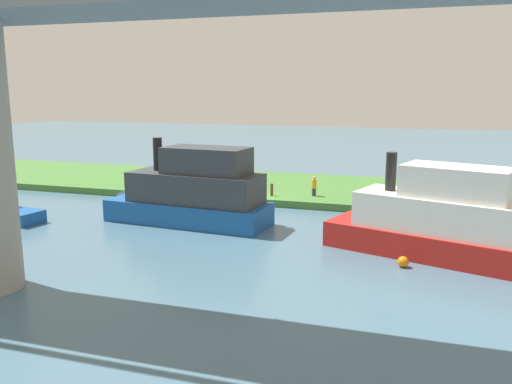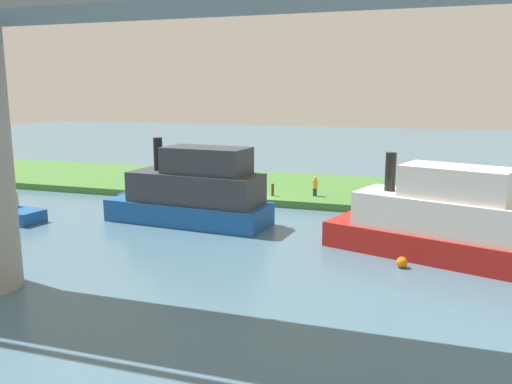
% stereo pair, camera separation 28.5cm
% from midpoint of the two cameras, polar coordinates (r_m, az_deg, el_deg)
% --- Properties ---
extents(ground_plane, '(160.00, 160.00, 0.00)m').
position_cam_midpoint_polar(ground_plane, '(36.41, -0.75, -1.49)').
color(ground_plane, '#476B7F').
extents(grassy_bank, '(80.00, 12.00, 0.50)m').
position_cam_midpoint_polar(grassy_bank, '(41.98, 1.84, 0.53)').
color(grassy_bank, '#427533').
rests_on(grassy_bank, ground).
extents(person_on_bank, '(0.40, 0.40, 1.39)m').
position_cam_midpoint_polar(person_on_bank, '(37.31, 6.06, 0.64)').
color(person_on_bank, '#2D334C').
rests_on(person_on_bank, grassy_bank).
extents(mooring_post, '(0.20, 0.20, 0.87)m').
position_cam_midpoint_polar(mooring_post, '(37.17, 1.49, 0.25)').
color(mooring_post, brown).
rests_on(mooring_post, grassy_bank).
extents(skiff_small, '(9.99, 5.94, 4.84)m').
position_cam_midpoint_polar(skiff_small, '(26.49, 18.32, -2.82)').
color(skiff_small, red).
rests_on(skiff_small, ground).
extents(houseboat_blue, '(10.10, 4.09, 5.04)m').
position_cam_midpoint_polar(houseboat_blue, '(31.50, -7.11, -0.07)').
color(houseboat_blue, '#195199').
rests_on(houseboat_blue, ground).
extents(motorboat_white, '(5.18, 2.53, 1.65)m').
position_cam_midpoint_polar(motorboat_white, '(35.73, -25.72, -1.86)').
color(motorboat_white, '#195199').
rests_on(motorboat_white, ground).
extents(motorboat_red, '(4.75, 2.26, 1.52)m').
position_cam_midpoint_polar(motorboat_red, '(37.68, -11.79, -0.45)').
color(motorboat_red, '#1E232D').
rests_on(motorboat_red, ground).
extents(pontoon_yellow, '(4.44, 2.60, 1.40)m').
position_cam_midpoint_polar(pontoon_yellow, '(31.93, 22.46, -3.20)').
color(pontoon_yellow, red).
rests_on(pontoon_yellow, ground).
extents(marker_buoy, '(0.50, 0.50, 0.50)m').
position_cam_midpoint_polar(marker_buoy, '(24.82, 15.25, -7.27)').
color(marker_buoy, orange).
rests_on(marker_buoy, ground).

